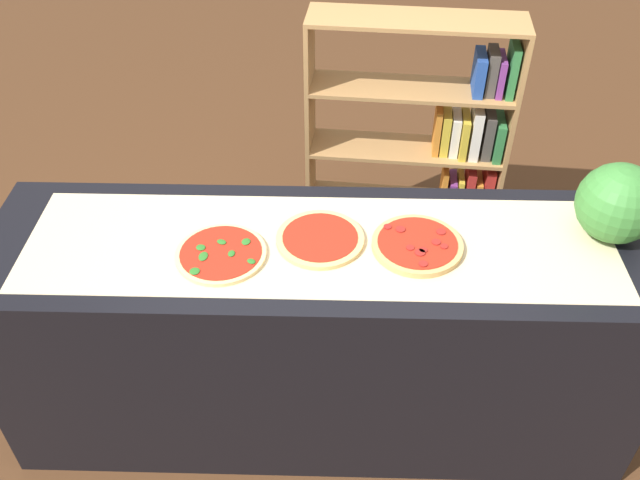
% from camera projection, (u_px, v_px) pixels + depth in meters
% --- Properties ---
extents(ground_plane, '(12.00, 12.00, 0.00)m').
position_uv_depth(ground_plane, '(320.00, 405.00, 2.91)').
color(ground_plane, '#4C2D19').
extents(counter, '(2.36, 0.68, 0.92)m').
position_uv_depth(counter, '(320.00, 334.00, 2.61)').
color(counter, black).
rests_on(counter, ground_plane).
extents(parchment_paper, '(2.03, 0.53, 0.00)m').
position_uv_depth(parchment_paper, '(320.00, 244.00, 2.31)').
color(parchment_paper, beige).
rests_on(parchment_paper, counter).
extents(pizza_spinach_0, '(0.31, 0.31, 0.02)m').
position_uv_depth(pizza_spinach_0, '(221.00, 254.00, 2.26)').
color(pizza_spinach_0, '#E5C17F').
rests_on(pizza_spinach_0, parchment_paper).
extents(pizza_plain_1, '(0.31, 0.31, 0.02)m').
position_uv_depth(pizza_plain_1, '(320.00, 239.00, 2.32)').
color(pizza_plain_1, '#DBB26B').
rests_on(pizza_plain_1, parchment_paper).
extents(pizza_pepperoni_2, '(0.31, 0.31, 0.03)m').
position_uv_depth(pizza_pepperoni_2, '(417.00, 245.00, 2.29)').
color(pizza_pepperoni_2, tan).
rests_on(pizza_pepperoni_2, parchment_paper).
extents(watermelon, '(0.28, 0.28, 0.28)m').
position_uv_depth(watermelon, '(618.00, 203.00, 2.26)').
color(watermelon, '#387A33').
rests_on(watermelon, counter).
extents(bookshelf, '(0.97, 0.34, 1.30)m').
position_uv_depth(bookshelf, '(435.00, 153.00, 3.26)').
color(bookshelf, '#A87A47').
rests_on(bookshelf, ground_plane).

